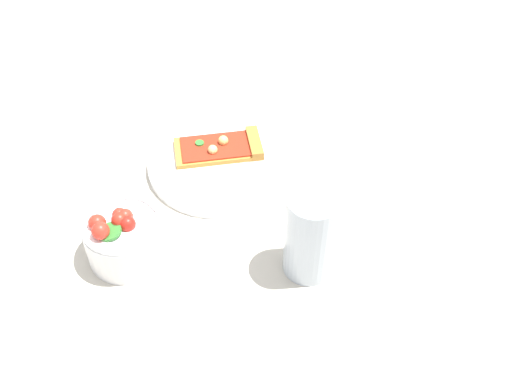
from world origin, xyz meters
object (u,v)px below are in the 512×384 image
object	(u,v)px
pizza_slice_main	(224,147)
salad_bowl	(125,237)
soda_glass	(311,236)
plate	(220,163)
paper_napkin	(355,152)

from	to	relation	value
pizza_slice_main	salad_bowl	distance (m)	0.25
pizza_slice_main	salad_bowl	bearing A→B (deg)	-24.26
soda_glass	salad_bowl	bearing A→B (deg)	-87.45
plate	soda_glass	bearing A→B (deg)	40.00
soda_glass	pizza_slice_main	bearing A→B (deg)	-144.08
salad_bowl	soda_glass	distance (m)	0.26
pizza_slice_main	soda_glass	bearing A→B (deg)	35.92
pizza_slice_main	paper_napkin	size ratio (longest dim) A/B	1.16
soda_glass	paper_napkin	xyz separation A→B (m)	(-0.25, 0.06, -0.06)
plate	salad_bowl	world-z (taller)	salad_bowl
plate	salad_bowl	xyz separation A→B (m)	(0.20, -0.10, 0.03)
plate	paper_napkin	world-z (taller)	plate
salad_bowl	paper_napkin	xyz separation A→B (m)	(-0.27, 0.32, -0.04)
plate	paper_napkin	size ratio (longest dim) A/B	1.75
soda_glass	paper_napkin	bearing A→B (deg)	165.89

